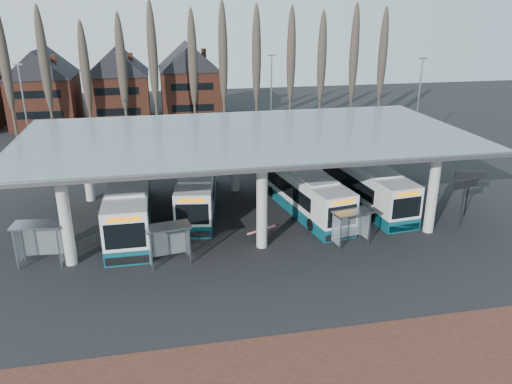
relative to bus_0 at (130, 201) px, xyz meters
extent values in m
plane|color=black|center=(8.57, -8.10, -1.71)|extent=(140.00, 140.00, 0.00)
cylinder|color=#BABAB5|center=(-3.43, -5.60, 1.29)|extent=(0.70, 0.70, 6.00)
cylinder|color=#BABAB5|center=(-3.43, 5.40, 1.29)|extent=(0.70, 0.70, 6.00)
cylinder|color=#BABAB5|center=(8.57, -5.60, 1.29)|extent=(0.70, 0.70, 6.00)
cylinder|color=#BABAB5|center=(8.57, 5.40, 1.29)|extent=(0.70, 0.70, 6.00)
cylinder|color=#BABAB5|center=(20.57, -5.60, 1.29)|extent=(0.70, 0.70, 6.00)
cylinder|color=#BABAB5|center=(20.57, 5.40, 1.29)|extent=(0.70, 0.70, 6.00)
cube|color=gray|center=(8.57, -0.10, 4.54)|extent=(32.00, 16.00, 0.12)
cube|color=silver|center=(8.57, -0.10, 4.61)|extent=(31.50, 15.50, 0.04)
cone|color=#473D33|center=(-13.43, 24.90, 5.54)|extent=(0.36, 0.36, 14.50)
ellipsoid|color=#473D33|center=(-13.43, 24.90, 7.28)|extent=(1.10, 1.10, 11.02)
cone|color=#473D33|center=(-9.43, 24.90, 5.54)|extent=(0.36, 0.36, 14.50)
ellipsoid|color=#473D33|center=(-9.43, 24.90, 7.28)|extent=(1.10, 1.10, 11.02)
cone|color=#473D33|center=(-5.43, 24.90, 5.54)|extent=(0.36, 0.36, 14.50)
ellipsoid|color=#473D33|center=(-5.43, 24.90, 7.28)|extent=(1.10, 1.10, 11.02)
cone|color=#473D33|center=(-1.43, 24.90, 5.54)|extent=(0.36, 0.36, 14.50)
ellipsoid|color=#473D33|center=(-1.43, 24.90, 7.28)|extent=(1.10, 1.10, 11.02)
cone|color=#473D33|center=(2.57, 24.90, 5.54)|extent=(0.36, 0.36, 14.50)
ellipsoid|color=#473D33|center=(2.57, 24.90, 7.28)|extent=(1.10, 1.10, 11.02)
cone|color=#473D33|center=(6.57, 24.90, 5.54)|extent=(0.36, 0.36, 14.50)
ellipsoid|color=#473D33|center=(6.57, 24.90, 7.28)|extent=(1.10, 1.10, 11.02)
cone|color=#473D33|center=(10.57, 24.90, 5.54)|extent=(0.36, 0.36, 14.50)
ellipsoid|color=#473D33|center=(10.57, 24.90, 7.28)|extent=(1.10, 1.10, 11.02)
cone|color=#473D33|center=(14.57, 24.90, 5.54)|extent=(0.36, 0.36, 14.50)
ellipsoid|color=#473D33|center=(14.57, 24.90, 7.28)|extent=(1.10, 1.10, 11.02)
cone|color=#473D33|center=(18.57, 24.90, 5.54)|extent=(0.36, 0.36, 14.50)
ellipsoid|color=#473D33|center=(18.57, 24.90, 7.28)|extent=(1.10, 1.10, 11.02)
cone|color=#473D33|center=(22.57, 24.90, 5.54)|extent=(0.36, 0.36, 14.50)
ellipsoid|color=#473D33|center=(22.57, 24.90, 7.28)|extent=(1.10, 1.10, 11.02)
cone|color=#473D33|center=(26.57, 24.90, 5.54)|extent=(0.36, 0.36, 14.50)
ellipsoid|color=#473D33|center=(26.57, 24.90, 7.28)|extent=(1.10, 1.10, 11.02)
cone|color=#473D33|center=(30.57, 24.90, 5.54)|extent=(0.36, 0.36, 14.50)
ellipsoid|color=#473D33|center=(30.57, 24.90, 7.28)|extent=(1.10, 1.10, 11.02)
cube|color=brown|center=(-11.93, 35.90, 1.79)|extent=(8.00, 10.00, 7.00)
pyramid|color=black|center=(-11.93, 35.90, 8.79)|extent=(8.30, 10.30, 3.50)
cube|color=brown|center=(-2.43, 35.90, 1.79)|extent=(8.00, 10.00, 7.00)
pyramid|color=black|center=(-2.43, 35.90, 8.79)|extent=(8.30, 10.30, 3.50)
cube|color=brown|center=(7.07, 35.90, 1.79)|extent=(8.00, 10.00, 7.00)
pyramid|color=black|center=(7.07, 35.90, 8.79)|extent=(8.30, 10.30, 3.50)
cylinder|color=slate|center=(-9.43, 13.90, 3.29)|extent=(0.16, 0.16, 10.00)
cube|color=slate|center=(-9.43, 13.90, 8.39)|extent=(0.80, 0.15, 0.15)
cylinder|color=slate|center=(14.57, 17.90, 3.29)|extent=(0.16, 0.16, 10.00)
cube|color=slate|center=(14.57, 17.90, 8.39)|extent=(0.80, 0.15, 0.15)
cylinder|color=slate|center=(28.57, 11.90, 3.29)|extent=(0.16, 0.16, 10.00)
cube|color=slate|center=(28.57, 11.90, 8.39)|extent=(0.80, 0.15, 0.15)
cube|color=white|center=(0.00, -0.08, 0.25)|extent=(2.81, 13.05, 3.04)
cube|color=#0A4552|center=(0.00, -0.08, -1.22)|extent=(2.84, 13.07, 0.98)
cube|color=white|center=(0.00, -0.08, 1.82)|extent=(2.52, 7.83, 0.20)
cube|color=black|center=(0.00, 0.46, 0.35)|extent=(2.85, 9.40, 1.20)
cube|color=black|center=(-0.02, -6.58, 0.30)|extent=(2.44, 0.07, 1.63)
cube|color=black|center=(0.02, 6.41, 0.35)|extent=(2.36, 0.07, 1.30)
cube|color=orange|center=(-0.02, -6.58, 1.39)|extent=(1.94, 0.06, 0.33)
cube|color=black|center=(-0.02, -6.57, -1.33)|extent=(2.63, 0.10, 0.54)
cylinder|color=black|center=(-1.27, -4.21, -1.19)|extent=(0.31, 1.04, 1.04)
cylinder|color=black|center=(1.24, -4.22, -1.19)|extent=(0.31, 1.04, 1.04)
cylinder|color=black|center=(-1.24, 3.72, -1.19)|extent=(0.31, 1.04, 1.04)
cylinder|color=black|center=(1.27, 3.71, -1.19)|extent=(0.31, 1.04, 1.04)
cube|color=white|center=(5.14, 2.25, 0.07)|extent=(4.34, 12.13, 2.77)
cube|color=#0A4552|center=(5.14, 2.25, -1.26)|extent=(4.37, 12.15, 0.89)
cube|color=white|center=(5.14, 2.25, 1.51)|extent=(3.35, 7.39, 0.18)
cube|color=black|center=(5.22, 2.74, 0.17)|extent=(3.86, 8.85, 1.09)
cube|color=black|center=(4.22, -3.60, 0.12)|extent=(2.20, 0.40, 1.49)
cube|color=black|center=(6.06, 8.10, 0.17)|extent=(2.13, 0.39, 1.19)
cube|color=orange|center=(4.22, -3.60, 1.11)|extent=(1.75, 0.32, 0.30)
cube|color=black|center=(4.22, -3.59, -1.36)|extent=(2.38, 0.45, 0.50)
cylinder|color=black|center=(3.43, -1.29, -1.24)|extent=(0.42, 0.98, 0.95)
cylinder|color=black|center=(5.69, -1.64, -1.24)|extent=(0.42, 0.98, 0.95)
cylinder|color=black|center=(4.55, 5.85, -1.24)|extent=(0.42, 0.98, 0.95)
cylinder|color=black|center=(6.81, 5.50, -1.24)|extent=(0.42, 0.98, 0.95)
cube|color=white|center=(13.01, -0.03, 0.05)|extent=(4.44, 11.99, 2.74)
cube|color=#0A4552|center=(13.01, -0.03, -1.27)|extent=(4.46, 12.01, 0.88)
cube|color=white|center=(13.01, -0.03, 1.47)|extent=(3.40, 7.32, 0.18)
cube|color=black|center=(12.93, 0.45, 0.15)|extent=(3.92, 8.76, 1.08)
cube|color=black|center=(14.00, -5.80, 0.10)|extent=(2.17, 0.43, 1.47)
cube|color=black|center=(12.02, 5.73, 0.15)|extent=(2.10, 0.42, 1.17)
cube|color=orange|center=(14.00, -5.80, 1.08)|extent=(1.73, 0.34, 0.29)
cube|color=black|center=(14.00, -5.79, -1.37)|extent=(2.35, 0.48, 0.49)
cylinder|color=black|center=(12.52, -3.89, -1.24)|extent=(0.43, 0.97, 0.94)
cylinder|color=black|center=(14.75, -3.50, -1.24)|extent=(0.43, 0.97, 0.94)
cylinder|color=black|center=(11.32, 3.15, -1.24)|extent=(0.43, 0.97, 0.94)
cylinder|color=black|center=(13.54, 3.53, -1.24)|extent=(0.43, 0.97, 0.94)
cube|color=white|center=(18.20, 0.57, 0.10)|extent=(3.85, 12.26, 2.81)
cube|color=#0A4552|center=(18.20, 0.57, -1.26)|extent=(3.87, 12.28, 0.90)
cube|color=white|center=(18.20, 0.57, 1.55)|extent=(3.07, 7.44, 0.18)
cube|color=black|center=(18.14, 1.07, 0.20)|extent=(3.52, 8.91, 1.11)
cube|color=black|center=(18.84, -5.40, 0.15)|extent=(2.25, 0.30, 1.51)
cube|color=black|center=(17.55, 6.54, 0.20)|extent=(2.17, 0.29, 1.21)
cube|color=orange|center=(18.84, -5.40, 1.15)|extent=(1.79, 0.24, 0.30)
cube|color=black|center=(18.84, -5.39, -1.36)|extent=(2.43, 0.34, 0.50)
cylinder|color=black|center=(17.45, -3.35, -1.23)|extent=(0.38, 0.99, 0.96)
cylinder|color=black|center=(19.76, -3.10, -1.23)|extent=(0.38, 0.99, 0.96)
cylinder|color=black|center=(16.66, 3.94, -1.23)|extent=(0.38, 0.99, 0.96)
cylinder|color=black|center=(18.97, 4.19, -1.23)|extent=(0.38, 0.99, 0.96)
cube|color=gray|center=(-6.45, -5.75, -0.41)|extent=(0.09, 0.09, 2.60)
cube|color=gray|center=(-3.97, -5.98, -0.41)|extent=(0.09, 0.09, 2.60)
cube|color=gray|center=(-6.35, -4.61, -0.41)|extent=(0.09, 0.09, 2.60)
cube|color=gray|center=(-3.86, -4.84, -0.41)|extent=(0.09, 0.09, 2.60)
cube|color=gray|center=(-5.16, -5.29, 0.94)|extent=(3.03, 1.72, 0.10)
cube|color=silver|center=(-5.10, -4.67, -0.36)|extent=(2.49, 0.27, 2.08)
cube|color=silver|center=(-6.45, -5.17, -0.36)|extent=(0.15, 1.14, 2.08)
cube|color=silver|center=(-3.86, -5.41, -0.36)|extent=(0.15, 1.14, 2.08)
cube|color=gray|center=(1.47, -7.42, -0.50)|extent=(0.09, 0.09, 2.42)
cube|color=gray|center=(3.76, -7.06, -0.50)|extent=(0.09, 0.09, 2.42)
cube|color=gray|center=(1.30, -6.37, -0.50)|extent=(0.09, 0.09, 2.42)
cube|color=gray|center=(3.59, -6.01, -0.50)|extent=(0.09, 0.09, 2.42)
cube|color=gray|center=(2.53, -6.72, 0.75)|extent=(2.88, 1.76, 0.10)
cube|color=silver|center=(2.44, -6.14, -0.45)|extent=(2.30, 0.40, 1.93)
cube|color=silver|center=(1.34, -6.91, -0.45)|extent=(0.21, 1.06, 1.93)
cube|color=silver|center=(3.72, -6.53, -0.45)|extent=(0.21, 1.06, 1.93)
cube|color=gray|center=(13.44, -7.10, -0.57)|extent=(0.08, 0.08, 2.28)
cube|color=gray|center=(15.59, -6.71, -0.57)|extent=(0.08, 0.08, 2.28)
cube|color=gray|center=(13.26, -6.12, -0.57)|extent=(0.08, 0.08, 2.28)
cube|color=gray|center=(15.41, -5.73, -0.57)|extent=(0.08, 0.08, 2.28)
cube|color=gray|center=(14.43, -6.42, 0.61)|extent=(2.74, 1.71, 0.09)
cube|color=silver|center=(14.33, -5.88, -0.53)|extent=(2.16, 0.43, 1.82)
cube|color=silver|center=(13.31, -6.62, -0.53)|extent=(0.21, 0.99, 1.82)
cube|color=silver|center=(15.55, -6.21, -0.53)|extent=(0.21, 0.99, 1.82)
cylinder|color=black|center=(23.21, -5.30, 0.02)|extent=(0.11, 0.11, 3.47)
cube|color=black|center=(23.21, -5.30, 1.54)|extent=(2.33, 0.77, 0.60)
cylinder|color=black|center=(24.88, -3.36, -0.03)|extent=(0.11, 0.11, 3.36)
cube|color=black|center=(24.88, -3.36, 1.44)|extent=(2.30, 0.49, 0.58)
cube|color=black|center=(8.64, -4.63, -1.13)|extent=(0.08, 0.08, 1.16)
cube|color=red|center=(8.64, -5.15, -0.71)|extent=(2.13, 1.11, 0.11)
camera|label=1|loc=(2.36, -34.62, 13.19)|focal=35.00mm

